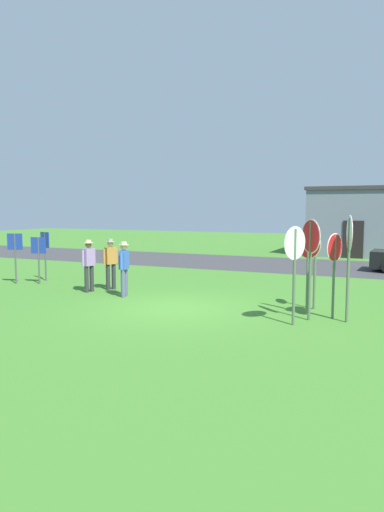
{
  "coord_description": "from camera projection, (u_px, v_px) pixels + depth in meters",
  "views": [
    {
      "loc": [
        5.57,
        -11.38,
        2.77
      ],
      "look_at": [
        -0.32,
        1.73,
        1.3
      ],
      "focal_mm": 32.65,
      "sensor_mm": 36.0,
      "label": 1
    }
  ],
  "objects": [
    {
      "name": "ground_plane",
      "position": [
        177.0,
        309.0,
        12.88
      ],
      "size": [
        80.0,
        80.0,
        0.0
      ],
      "primitive_type": "plane",
      "color": "#3D7528"
    },
    {
      "name": "street_asphalt",
      "position": [
        277.0,
        264.0,
        23.12
      ],
      "size": [
        60.0,
        6.4,
        0.01
      ],
      "primitive_type": "cube",
      "color": "#38383A",
      "rests_on": "ground"
    },
    {
      "name": "building_background",
      "position": [
        357.0,
        221.0,
        27.64
      ],
      "size": [
        5.5,
        4.36,
        4.02
      ],
      "color": "slate",
      "rests_on": "ground"
    },
    {
      "name": "stop_sign_leaning_left",
      "position": [
        310.0,
        250.0,
        11.42
      ],
      "size": [
        0.57,
        0.65,
        2.52
      ],
      "color": "#51664C",
      "rests_on": "ground"
    },
    {
      "name": "stop_sign_center_cluster",
      "position": [
        308.0,
        257.0,
        12.07
      ],
      "size": [
        0.69,
        0.31,
        2.22
      ],
      "color": "#51664C",
      "rests_on": "ground"
    },
    {
      "name": "stop_sign_far_back",
      "position": [
        294.0,
        257.0,
        10.94
      ],
      "size": [
        0.35,
        0.72,
        2.36
      ],
      "color": "#51664C",
      "rests_on": "ground"
    },
    {
      "name": "stop_sign_low_front",
      "position": [
        349.0,
        248.0,
        11.19
      ],
      "size": [
        0.23,
        0.86,
        2.61
      ],
      "color": "#51664C",
      "rests_on": "ground"
    },
    {
      "name": "stop_sign_leaning_right",
      "position": [
        334.0,
        261.0,
        11.63
      ],
      "size": [
        0.28,
        0.68,
        2.16
      ],
      "color": "#51664C",
      "rests_on": "ground"
    },
    {
      "name": "stop_sign_rear_right",
      "position": [
        315.0,
        258.0,
        12.73
      ],
      "size": [
        0.14,
        0.65,
        2.11
      ],
      "color": "#51664C",
      "rests_on": "ground"
    },
    {
      "name": "person_near_signs",
      "position": [
        89.0,
        263.0,
        15.41
      ],
      "size": [
        0.32,
        0.56,
        1.74
      ],
      "color": "#2D2D33",
      "rests_on": "ground"
    },
    {
      "name": "person_holding_notes",
      "position": [
        124.0,
        266.0,
        14.56
      ],
      "size": [
        0.32,
        0.56,
        1.74
      ],
      "color": "#4C5670",
      "rests_on": "ground"
    },
    {
      "name": "person_in_blue",
      "position": [
        111.0,
        261.0,
        15.87
      ],
      "size": [
        0.36,
        0.52,
        1.74
      ],
      "color": "#2D2D33",
      "rests_on": "ground"
    },
    {
      "name": "info_panel_leftmost",
      "position": [
        39.0,
        252.0,
        17.05
      ],
      "size": [
        0.59,
        0.14,
        1.73
      ],
      "color": "#4C4C51",
      "rests_on": "ground"
    },
    {
      "name": "info_panel_middle",
      "position": [
        15.0,
        249.0,
        17.08
      ],
      "size": [
        0.59,
        0.17,
        1.86
      ],
      "color": "#4C4C51",
      "rests_on": "ground"
    },
    {
      "name": "info_panel_rightmost",
      "position": [
        45.0,
        247.0,
        17.81
      ],
      "size": [
        0.58,
        0.22,
        1.87
      ],
      "color": "#4C4C51",
      "rests_on": "ground"
    }
  ]
}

